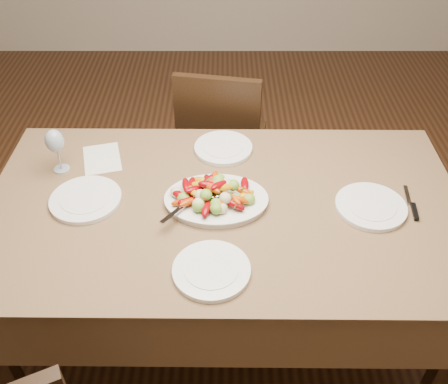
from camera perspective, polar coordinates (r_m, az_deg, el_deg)
floor at (r=2.49m, az=-0.32°, el=-14.35°), size 6.00×6.00×0.00m
dining_table at (r=2.18m, az=0.00°, el=-8.86°), size 1.85×1.06×0.76m
chair_far at (r=2.75m, az=0.00°, el=5.95°), size 0.49×0.49×0.95m
serving_platter at (r=1.90m, az=-0.89°, el=-1.04°), size 0.39×0.29×0.02m
roasted_vegetables at (r=1.87m, az=-0.91°, el=0.27°), size 0.32×0.22×0.09m
serving_spoon at (r=1.85m, az=-2.94°, el=-0.94°), size 0.27×0.21×0.03m
plate_left at (r=1.99m, az=-15.52°, el=-0.84°), size 0.27×0.27×0.02m
plate_right at (r=1.96m, az=16.42°, el=-1.61°), size 0.27×0.27×0.02m
plate_far at (r=2.18m, az=-0.08°, el=5.02°), size 0.25×0.25×0.02m
plate_near at (r=1.67m, az=-1.44°, el=-8.95°), size 0.26×0.26×0.02m
wine_glass at (r=2.12m, az=-18.57°, el=4.63°), size 0.08×0.08×0.20m
menu_card at (r=2.20m, az=-13.77°, el=3.74°), size 0.20×0.24×0.00m
table_knife at (r=2.03m, az=20.60°, el=-1.33°), size 0.04×0.20×0.01m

